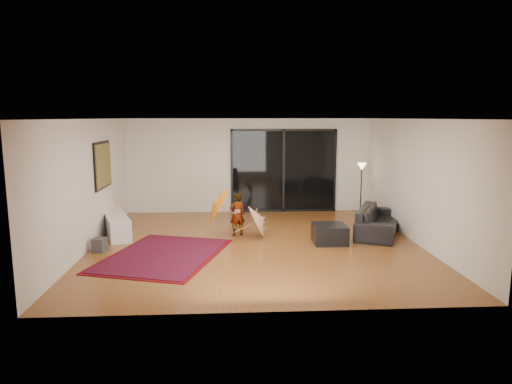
{
  "coord_description": "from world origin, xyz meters",
  "views": [
    {
      "loc": [
        -0.56,
        -9.59,
        2.74
      ],
      "look_at": [
        0.02,
        0.33,
        1.1
      ],
      "focal_mm": 32.0,
      "sensor_mm": 36.0,
      "label": 1
    }
  ],
  "objects": [
    {
      "name": "media_console",
      "position": [
        -3.25,
        1.01,
        0.25
      ],
      "size": [
        1.07,
        1.84,
        0.5
      ],
      "primitive_type": "cube",
      "rotation": [
        0.0,
        0.0,
        0.37
      ],
      "color": "white",
      "rests_on": "floor"
    },
    {
      "name": "sliding_door",
      "position": [
        1.0,
        3.47,
        1.2
      ],
      "size": [
        3.06,
        0.07,
        2.4
      ],
      "color": "black",
      "rests_on": "wall_back"
    },
    {
      "name": "ceiling",
      "position": [
        0.0,
        0.0,
        2.7
      ],
      "size": [
        7.0,
        7.0,
        0.0
      ],
      "primitive_type": "plane",
      "rotation": [
        3.14,
        0.0,
        0.0
      ],
      "color": "white",
      "rests_on": "wall_back"
    },
    {
      "name": "child",
      "position": [
        -0.4,
        0.78,
        0.5
      ],
      "size": [
        0.42,
        0.34,
        1.0
      ],
      "primitive_type": "imported",
      "rotation": [
        0.0,
        0.0,
        3.46
      ],
      "color": "#999999",
      "rests_on": "floor"
    },
    {
      "name": "wall_right",
      "position": [
        3.5,
        0.0,
        1.35
      ],
      "size": [
        0.0,
        7.0,
        7.0
      ],
      "primitive_type": "plane",
      "rotation": [
        1.57,
        0.0,
        -1.57
      ],
      "color": "silver",
      "rests_on": "floor"
    },
    {
      "name": "wall_back",
      "position": [
        0.0,
        3.5,
        1.35
      ],
      "size": [
        7.0,
        0.0,
        7.0
      ],
      "primitive_type": "plane",
      "rotation": [
        1.57,
        0.0,
        0.0
      ],
      "color": "silver",
      "rests_on": "floor"
    },
    {
      "name": "floor_lamp",
      "position": [
        3.1,
        2.79,
        1.17
      ],
      "size": [
        0.25,
        0.25,
        1.48
      ],
      "color": "black",
      "rests_on": "floor"
    },
    {
      "name": "parasol_orange",
      "position": [
        -0.95,
        0.73,
        0.73
      ],
      "size": [
        0.62,
        0.94,
        0.92
      ],
      "rotation": [
        0.0,
        -1.04,
        0.0
      ],
      "color": "orange",
      "rests_on": "child"
    },
    {
      "name": "ottoman",
      "position": [
        1.62,
        0.02,
        0.2
      ],
      "size": [
        0.73,
        0.73,
        0.41
      ],
      "primitive_type": "cube",
      "rotation": [
        0.0,
        0.0,
        -0.02
      ],
      "color": "black",
      "rests_on": "floor"
    },
    {
      "name": "sofa",
      "position": [
        2.95,
        0.76,
        0.32
      ],
      "size": [
        1.67,
        2.35,
        0.64
      ],
      "primitive_type": "imported",
      "rotation": [
        0.0,
        0.0,
        1.15
      ],
      "color": "black",
      "rests_on": "floor"
    },
    {
      "name": "speaker",
      "position": [
        -3.25,
        -0.36,
        0.14
      ],
      "size": [
        0.3,
        0.3,
        0.29
      ],
      "primitive_type": "cube",
      "rotation": [
        0.0,
        0.0,
        -0.22
      ],
      "color": "#424244",
      "rests_on": "floor"
    },
    {
      "name": "persian_rug",
      "position": [
        -1.89,
        -0.72,
        0.01
      ],
      "size": [
        2.77,
        3.31,
        0.02
      ],
      "rotation": [
        0.0,
        0.0,
        -0.29
      ],
      "color": "#58070D",
      "rests_on": "floor"
    },
    {
      "name": "floor",
      "position": [
        0.0,
        0.0,
        0.0
      ],
      "size": [
        7.0,
        7.0,
        0.0
      ],
      "primitive_type": "plane",
      "color": "#986329",
      "rests_on": "ground"
    },
    {
      "name": "wall_left",
      "position": [
        -3.5,
        0.0,
        1.35
      ],
      "size": [
        0.0,
        7.0,
        7.0
      ],
      "primitive_type": "plane",
      "rotation": [
        1.57,
        0.0,
        1.57
      ],
      "color": "silver",
      "rests_on": "floor"
    },
    {
      "name": "parasol_white",
      "position": [
        0.2,
        0.63,
        0.5
      ],
      "size": [
        0.52,
        0.8,
        0.9
      ],
      "rotation": [
        0.0,
        1.11,
        0.0
      ],
      "color": "silver",
      "rests_on": "floor"
    },
    {
      "name": "painting",
      "position": [
        -3.46,
        1.0,
        1.65
      ],
      "size": [
        0.04,
        1.28,
        1.08
      ],
      "color": "black",
      "rests_on": "wall_left"
    },
    {
      "name": "wall_front",
      "position": [
        0.0,
        -3.5,
        1.35
      ],
      "size": [
        7.0,
        0.0,
        7.0
      ],
      "primitive_type": "plane",
      "rotation": [
        -1.57,
        0.0,
        0.0
      ],
      "color": "silver",
      "rests_on": "floor"
    }
  ]
}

